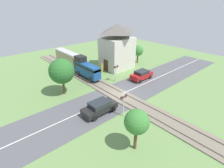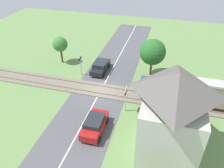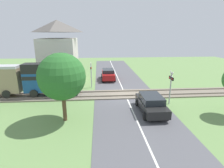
{
  "view_description": "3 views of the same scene",
  "coord_description": "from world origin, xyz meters",
  "views": [
    {
      "loc": [
        -14.27,
        -14.75,
        11.69
      ],
      "look_at": [
        0.0,
        1.4,
        1.2
      ],
      "focal_mm": 28.0,
      "sensor_mm": 36.0,
      "label": 1
    },
    {
      "loc": [
        20.2,
        6.93,
        15.4
      ],
      "look_at": [
        0.0,
        1.4,
        1.2
      ],
      "focal_mm": 35.0,
      "sensor_mm": 36.0,
      "label": 2
    },
    {
      "loc": [
        -17.2,
        2.73,
        6.15
      ],
      "look_at": [
        0.0,
        1.4,
        1.2
      ],
      "focal_mm": 28.0,
      "sensor_mm": 36.0,
      "label": 3
    }
  ],
  "objects": [
    {
      "name": "ground_plane",
      "position": [
        0.0,
        0.0,
        0.0
      ],
      "size": [
        60.0,
        60.0,
        0.0
      ],
      "primitive_type": "plane",
      "color": "#66894C"
    },
    {
      "name": "road_surface",
      "position": [
        0.0,
        0.0,
        0.01
      ],
      "size": [
        48.0,
        6.4,
        0.02
      ],
      "color": "#515156",
      "rests_on": "ground_plane"
    },
    {
      "name": "track_bed",
      "position": [
        0.0,
        0.0,
        0.07
      ],
      "size": [
        2.8,
        48.0,
        0.24
      ],
      "color": "#756B5B",
      "rests_on": "ground_plane"
    },
    {
      "name": "train",
      "position": [
        0.0,
        11.0,
        1.86
      ],
      "size": [
        1.58,
        12.36,
        3.18
      ],
      "color": "navy",
      "rests_on": "track_bed"
    },
    {
      "name": "car_near_crossing",
      "position": [
        -4.37,
        -1.44,
        0.77
      ],
      "size": [
        4.11,
        1.89,
        1.45
      ],
      "color": "black",
      "rests_on": "ground_plane"
    },
    {
      "name": "car_far_side",
      "position": [
        6.36,
        1.44,
        0.79
      ],
      "size": [
        3.83,
        1.86,
        1.49
      ],
      "color": "#A81919",
      "rests_on": "ground_plane"
    },
    {
      "name": "crossing_signal_west_approach",
      "position": [
        -2.79,
        -3.62,
        1.96
      ],
      "size": [
        0.9,
        0.18,
        3.05
      ],
      "color": "#B7B7B7",
      "rests_on": "ground_plane"
    },
    {
      "name": "crossing_signal_east_approach",
      "position": [
        2.79,
        3.62,
        1.96
      ],
      "size": [
        0.9,
        0.18,
        3.05
      ],
      "color": "#B7B7B7",
      "rests_on": "ground_plane"
    },
    {
      "name": "station_building",
      "position": [
        7.05,
        8.02,
        3.85
      ],
      "size": [
        5.69,
        4.85,
        7.91
      ],
      "color": "beige",
      "rests_on": "ground_plane"
    },
    {
      "name": "pedestrian_by_station",
      "position": [
        3.36,
        7.97,
        0.79
      ],
      "size": [
        0.43,
        0.43,
        1.73
      ],
      "color": "gold",
      "rests_on": "ground_plane"
    },
    {
      "name": "tree_roadside_hedge",
      "position": [
        -5.26,
        5.28,
        3.31
      ],
      "size": [
        3.3,
        3.3,
        4.97
      ],
      "color": "brown",
      "rests_on": "ground_plane"
    },
    {
      "name": "tree_beyond_track",
      "position": [
        -5.34,
        -7.64,
        2.82
      ],
      "size": [
        2.09,
        2.09,
        3.89
      ],
      "color": "brown",
      "rests_on": "ground_plane"
    }
  ]
}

